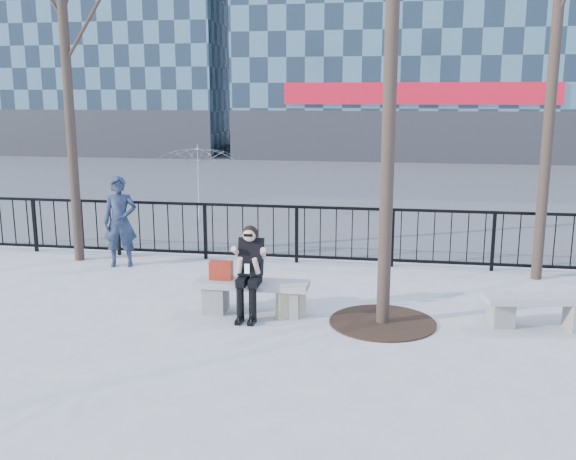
% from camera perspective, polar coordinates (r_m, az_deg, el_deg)
% --- Properties ---
extents(ground, '(120.00, 120.00, 0.00)m').
position_cam_1_polar(ground, '(9.52, -3.20, -7.40)').
color(ground, '#9A9995').
rests_on(ground, ground).
extents(street_surface, '(60.00, 23.00, 0.01)m').
position_cam_1_polar(street_surface, '(24.05, 4.65, 4.39)').
color(street_surface, '#474747').
rests_on(street_surface, ground).
extents(railing, '(14.00, 0.06, 1.10)m').
position_cam_1_polar(railing, '(12.20, -0.15, -0.34)').
color(railing, black).
rests_on(railing, ground).
extents(tree_grate, '(1.50, 1.50, 0.02)m').
position_cam_1_polar(tree_grate, '(9.21, 8.40, -8.11)').
color(tree_grate, black).
rests_on(tree_grate, ground).
extents(bench_main, '(1.65, 0.46, 0.49)m').
position_cam_1_polar(bench_main, '(9.42, -3.22, -5.67)').
color(bench_main, slate).
rests_on(bench_main, ground).
extents(bench_second, '(1.53, 0.43, 0.45)m').
position_cam_1_polar(bench_second, '(9.52, 21.48, -6.47)').
color(bench_second, slate).
rests_on(bench_second, ground).
extents(seated_woman, '(0.50, 0.64, 1.34)m').
position_cam_1_polar(seated_woman, '(9.17, -3.46, -3.77)').
color(seated_woman, black).
rests_on(seated_woman, ground).
extents(handbag, '(0.33, 0.16, 0.27)m').
position_cam_1_polar(handbag, '(9.46, -5.96, -3.59)').
color(handbag, maroon).
rests_on(handbag, bench_main).
extents(shopping_bag, '(0.43, 0.34, 0.39)m').
position_cam_1_polar(shopping_bag, '(9.27, 0.24, -6.65)').
color(shopping_bag, '#C0B688').
rests_on(shopping_bag, ground).
extents(standing_man, '(0.70, 0.54, 1.69)m').
position_cam_1_polar(standing_man, '(12.26, -14.69, 0.72)').
color(standing_man, black).
rests_on(standing_man, ground).
extents(vendor_umbrella, '(2.52, 2.55, 1.95)m').
position_cam_1_polar(vendor_umbrella, '(16.18, -7.98, 4.10)').
color(vendor_umbrella, gold).
rests_on(vendor_umbrella, ground).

